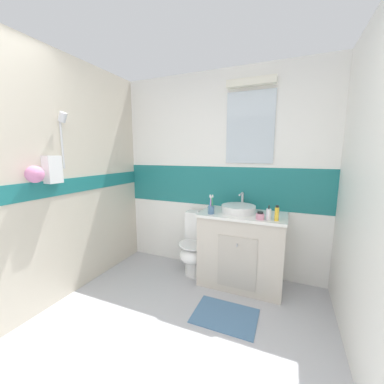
{
  "coord_description": "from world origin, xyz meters",
  "views": [
    {
      "loc": [
        0.82,
        -0.4,
        1.51
      ],
      "look_at": [
        -0.13,
        1.83,
        1.11
      ],
      "focal_mm": 21.56,
      "sensor_mm": 36.0,
      "label": 1
    }
  ],
  "objects_px": {
    "soap_dispenser": "(269,214)",
    "hair_gel_jar": "(260,216)",
    "sink_basin": "(238,208)",
    "toothbrush_cup": "(211,209)",
    "deodorant_spray_can": "(277,214)",
    "toilet": "(196,246)"
  },
  "relations": [
    {
      "from": "toilet",
      "to": "deodorant_spray_can",
      "type": "relative_size",
      "value": 5.01
    },
    {
      "from": "soap_dispenser",
      "to": "sink_basin",
      "type": "bearing_deg",
      "value": 152.59
    },
    {
      "from": "deodorant_spray_can",
      "to": "hair_gel_jar",
      "type": "distance_m",
      "value": 0.16
    },
    {
      "from": "sink_basin",
      "to": "deodorant_spray_can",
      "type": "distance_m",
      "value": 0.46
    },
    {
      "from": "hair_gel_jar",
      "to": "toilet",
      "type": "bearing_deg",
      "value": 165.91
    },
    {
      "from": "soap_dispenser",
      "to": "hair_gel_jar",
      "type": "bearing_deg",
      "value": -166.2
    },
    {
      "from": "sink_basin",
      "to": "hair_gel_jar",
      "type": "distance_m",
      "value": 0.33
    },
    {
      "from": "toilet",
      "to": "soap_dispenser",
      "type": "bearing_deg",
      "value": -11.61
    },
    {
      "from": "toothbrush_cup",
      "to": "deodorant_spray_can",
      "type": "xyz_separation_m",
      "value": [
        0.69,
        -0.0,
        0.02
      ]
    },
    {
      "from": "soap_dispenser",
      "to": "hair_gel_jar",
      "type": "xyz_separation_m",
      "value": [
        -0.08,
        -0.02,
        -0.02
      ]
    },
    {
      "from": "sink_basin",
      "to": "toothbrush_cup",
      "type": "height_order",
      "value": "toothbrush_cup"
    },
    {
      "from": "toothbrush_cup",
      "to": "soap_dispenser",
      "type": "bearing_deg",
      "value": 0.59
    },
    {
      "from": "hair_gel_jar",
      "to": "deodorant_spray_can",
      "type": "bearing_deg",
      "value": 3.04
    },
    {
      "from": "toilet",
      "to": "soap_dispenser",
      "type": "xyz_separation_m",
      "value": [
        0.86,
        -0.18,
        0.54
      ]
    },
    {
      "from": "sink_basin",
      "to": "toilet",
      "type": "height_order",
      "value": "sink_basin"
    },
    {
      "from": "sink_basin",
      "to": "deodorant_spray_can",
      "type": "xyz_separation_m",
      "value": [
        0.42,
        -0.19,
        0.03
      ]
    },
    {
      "from": "toothbrush_cup",
      "to": "deodorant_spray_can",
      "type": "bearing_deg",
      "value": -0.41
    },
    {
      "from": "toothbrush_cup",
      "to": "deodorant_spray_can",
      "type": "height_order",
      "value": "toothbrush_cup"
    },
    {
      "from": "toothbrush_cup",
      "to": "soap_dispenser",
      "type": "height_order",
      "value": "toothbrush_cup"
    },
    {
      "from": "toothbrush_cup",
      "to": "deodorant_spray_can",
      "type": "distance_m",
      "value": 0.69
    },
    {
      "from": "toilet",
      "to": "deodorant_spray_can",
      "type": "xyz_separation_m",
      "value": [
        0.94,
        -0.19,
        0.56
      ]
    },
    {
      "from": "toilet",
      "to": "soap_dispenser",
      "type": "distance_m",
      "value": 1.03
    }
  ]
}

